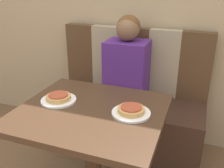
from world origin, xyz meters
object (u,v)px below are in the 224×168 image
person (127,63)px  plate_right (131,113)px  plate_left (59,100)px  pizza_left (58,97)px  pizza_right (131,109)px

person → plate_right: bearing=-71.0°
plate_left → pizza_left: bearing=172.9°
pizza_right → person: bearing=109.0°
person → pizza_right: 0.69m
person → plate_right: size_ratio=3.30×
plate_left → pizza_right: pizza_right is taller
plate_right → pizza_right: bearing=7.1°
pizza_left → person: bearing=71.0°
person → plate_left: bearing=-109.0°
person → pizza_left: 0.69m
plate_right → pizza_right: (0.00, 0.00, 0.02)m
pizza_right → pizza_left: bearing=180.0°
plate_left → pizza_right: (0.45, 0.00, 0.02)m
plate_right → pizza_left: 0.45m
person → plate_right: person is taller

